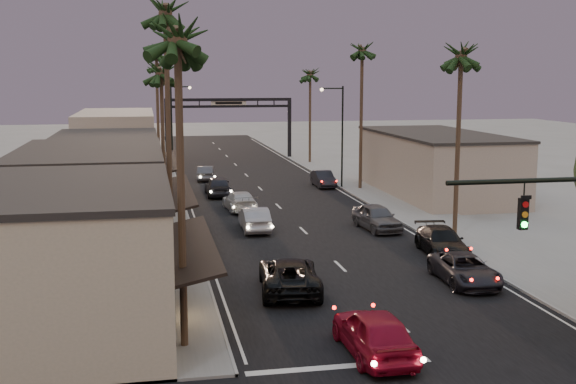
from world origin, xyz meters
name	(u,v)px	position (x,y,z in m)	size (l,w,h in m)	color
ground	(272,200)	(0.00, 40.00, 0.00)	(200.00, 200.00, 0.00)	slate
road	(262,190)	(0.00, 45.00, 0.00)	(14.00, 120.00, 0.02)	black
sidewalk_left	(151,181)	(-9.50, 52.00, 0.06)	(5.00, 92.00, 0.12)	slate
sidewalk_right	(345,176)	(9.50, 52.00, 0.06)	(5.00, 92.00, 0.12)	slate
storefront_near	(65,260)	(-13.00, 12.00, 2.75)	(8.00, 12.00, 5.50)	tan
storefront_mid	(91,200)	(-13.00, 26.00, 2.75)	(8.00, 14.00, 5.50)	gray
storefront_far	(106,170)	(-13.00, 42.00, 2.50)	(8.00, 16.00, 5.00)	tan
storefront_dist	(117,139)	(-13.00, 65.00, 3.00)	(8.00, 20.00, 6.00)	gray
building_right	(436,165)	(14.00, 40.00, 2.50)	(8.00, 18.00, 5.00)	gray
arch	(229,113)	(0.00, 70.00, 5.53)	(15.20, 0.40, 7.27)	black
streetlight_right	(339,128)	(6.92, 45.00, 5.33)	(2.13, 0.30, 9.00)	black
streetlight_left	(174,121)	(-6.92, 58.00, 5.33)	(2.13, 0.30, 9.00)	black
palm_la	(177,28)	(-8.60, 9.00, 11.44)	(3.20, 3.20, 13.20)	#38281C
palm_lb	(165,6)	(-8.60, 22.00, 13.39)	(3.20, 3.20, 15.20)	#38281C
palm_lc	(161,67)	(-8.60, 36.00, 10.47)	(3.20, 3.20, 12.20)	#38281C
palm_ld	(156,49)	(-8.60, 55.00, 12.42)	(3.20, 3.20, 14.20)	#38281C
palm_ra	(461,48)	(8.60, 24.00, 11.44)	(3.20, 3.20, 13.20)	#38281C
palm_rb	(362,46)	(8.60, 44.00, 12.42)	(3.20, 3.20, 14.20)	#38281C
palm_rc	(310,71)	(8.60, 64.00, 10.47)	(3.20, 3.20, 12.20)	#38281C
palm_far	(156,64)	(-8.30, 78.00, 11.44)	(3.20, 3.20, 13.20)	#38281C
oncoming_red	(374,332)	(-2.02, 7.00, 0.86)	(2.03, 5.05, 1.72)	maroon
oncoming_pickup	(289,275)	(-3.49, 15.11, 0.79)	(2.63, 5.70, 1.58)	black
oncoming_silver	(254,219)	(-3.08, 28.67, 0.77)	(1.64, 4.70, 1.55)	gray
oncoming_white	(240,201)	(-3.11, 35.84, 0.72)	(2.02, 4.96, 1.44)	#B0B0B0
oncoming_dgrey	(218,186)	(-4.05, 42.80, 0.83)	(1.97, 4.90, 1.67)	black
oncoming_grey_far	(206,173)	(-4.30, 52.16, 0.69)	(1.47, 4.20, 1.38)	#434347
curbside_near	(465,269)	(5.04, 14.84, 0.69)	(2.30, 4.99, 1.39)	black
curbside_black	(442,241)	(6.20, 20.34, 0.75)	(2.11, 5.18, 1.50)	black
curbside_grey	(377,217)	(4.72, 27.39, 0.82)	(1.95, 4.84, 1.65)	#454549
curbside_far	(323,179)	(5.74, 45.97, 0.72)	(1.52, 4.36, 1.44)	black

